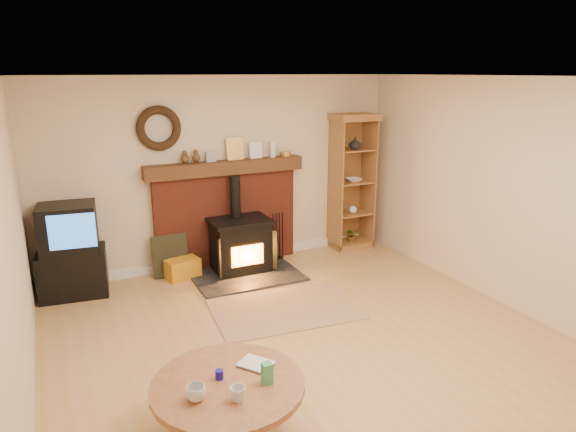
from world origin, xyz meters
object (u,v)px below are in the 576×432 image
curio_cabinet (351,182)px  coffee_table (228,394)px  wood_stove (241,247)px  tv_unit (71,252)px

curio_cabinet → coffee_table: bearing=-133.0°
wood_stove → coffee_table: wood_stove is taller
tv_unit → curio_cabinet: curio_cabinet is taller
curio_cabinet → tv_unit: bearing=-178.7°
wood_stove → curio_cabinet: (1.89, 0.28, 0.66)m
tv_unit → coffee_table: (0.86, -3.27, -0.16)m
curio_cabinet → coffee_table: 4.63m
tv_unit → wood_stove: bearing=-5.3°
wood_stove → tv_unit: wood_stove is taller
tv_unit → coffee_table: 3.38m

